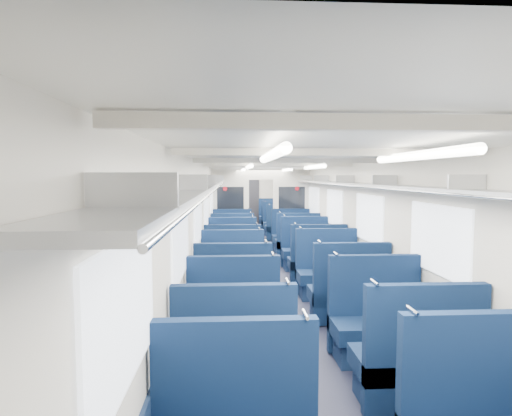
{
  "coord_description": "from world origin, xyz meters",
  "views": [
    {
      "loc": [
        -0.85,
        -9.61,
        2.11
      ],
      "look_at": [
        -0.16,
        2.18,
        1.21
      ],
      "focal_mm": 29.66,
      "sensor_mm": 36.0,
      "label": 1
    }
  ],
  "objects_px": {
    "seat_8": "(233,297)",
    "seat_27": "(272,218)",
    "seat_14": "(232,254)",
    "seat_26": "(232,219)",
    "seat_20": "(232,229)",
    "seat_15": "(305,252)",
    "seat_12": "(233,265)",
    "seat_18": "(232,238)",
    "seat_21": "(283,229)",
    "seat_16": "(232,244)",
    "seat_11": "(328,275)",
    "seat_17": "(297,244)",
    "bulkhead": "(261,207)",
    "seat_4": "(234,368)",
    "seat_13": "(317,264)",
    "seat_19": "(291,238)",
    "seat_6": "(234,328)",
    "seat_22": "(232,225)",
    "seat_5": "(417,367)",
    "seat_10": "(233,278)",
    "seat_7": "(377,326)",
    "seat_24": "(232,221)",
    "seat_9": "(348,296)",
    "end_door": "(251,201)",
    "seat_25": "(275,222)",
    "seat_23": "(278,224)"
  },
  "relations": [
    {
      "from": "seat_8",
      "to": "seat_27",
      "type": "distance_m",
      "value": 11.44
    },
    {
      "from": "seat_14",
      "to": "seat_26",
      "type": "distance_m",
      "value": 7.76
    },
    {
      "from": "seat_20",
      "to": "seat_15",
      "type": "bearing_deg",
      "value": -68.76
    },
    {
      "from": "seat_12",
      "to": "seat_20",
      "type": "bearing_deg",
      "value": 90.0
    },
    {
      "from": "seat_18",
      "to": "seat_21",
      "type": "height_order",
      "value": "same"
    },
    {
      "from": "seat_16",
      "to": "seat_11",
      "type": "bearing_deg",
      "value": -64.36
    },
    {
      "from": "seat_11",
      "to": "seat_26",
      "type": "height_order",
      "value": "same"
    },
    {
      "from": "seat_8",
      "to": "seat_18",
      "type": "distance_m",
      "value": 5.71
    },
    {
      "from": "seat_17",
      "to": "seat_27",
      "type": "distance_m",
      "value": 6.67
    },
    {
      "from": "seat_15",
      "to": "seat_20",
      "type": "relative_size",
      "value": 1.0
    },
    {
      "from": "bulkhead",
      "to": "seat_15",
      "type": "distance_m",
      "value": 2.86
    },
    {
      "from": "seat_4",
      "to": "seat_13",
      "type": "distance_m",
      "value": 4.7
    },
    {
      "from": "seat_19",
      "to": "seat_6",
      "type": "bearing_deg",
      "value": -103.35
    },
    {
      "from": "seat_18",
      "to": "seat_22",
      "type": "height_order",
      "value": "same"
    },
    {
      "from": "seat_19",
      "to": "seat_21",
      "type": "relative_size",
      "value": 1.0
    },
    {
      "from": "seat_18",
      "to": "seat_11",
      "type": "bearing_deg",
      "value": -69.65
    },
    {
      "from": "seat_26",
      "to": "seat_13",
      "type": "bearing_deg",
      "value": -79.52
    },
    {
      "from": "seat_5",
      "to": "seat_10",
      "type": "height_order",
      "value": "same"
    },
    {
      "from": "seat_4",
      "to": "seat_20",
      "type": "xyz_separation_m",
      "value": [
        0.0,
        9.97,
        0.0
      ]
    },
    {
      "from": "seat_4",
      "to": "seat_7",
      "type": "bearing_deg",
      "value": 29.93
    },
    {
      "from": "seat_14",
      "to": "seat_24",
      "type": "distance_m",
      "value": 6.73
    },
    {
      "from": "seat_11",
      "to": "seat_21",
      "type": "height_order",
      "value": "same"
    },
    {
      "from": "seat_10",
      "to": "seat_15",
      "type": "xyz_separation_m",
      "value": [
        1.66,
        2.32,
        0.0
      ]
    },
    {
      "from": "seat_10",
      "to": "seat_9",
      "type": "bearing_deg",
      "value": -36.08
    },
    {
      "from": "seat_13",
      "to": "seat_20",
      "type": "bearing_deg",
      "value": 106.59
    },
    {
      "from": "seat_18",
      "to": "end_door",
      "type": "bearing_deg",
      "value": 83.13
    },
    {
      "from": "seat_5",
      "to": "seat_18",
      "type": "xyz_separation_m",
      "value": [
        -1.66,
        8.03,
        0.0
      ]
    },
    {
      "from": "seat_26",
      "to": "seat_21",
      "type": "bearing_deg",
      "value": -63.85
    },
    {
      "from": "seat_5",
      "to": "seat_15",
      "type": "distance_m",
      "value": 5.78
    },
    {
      "from": "seat_7",
      "to": "seat_17",
      "type": "height_order",
      "value": "same"
    },
    {
      "from": "seat_15",
      "to": "seat_22",
      "type": "distance_m",
      "value": 5.66
    },
    {
      "from": "bulkhead",
      "to": "seat_21",
      "type": "xyz_separation_m",
      "value": [
        0.83,
        1.69,
        -0.86
      ]
    },
    {
      "from": "seat_10",
      "to": "seat_11",
      "type": "relative_size",
      "value": 1.0
    },
    {
      "from": "seat_9",
      "to": "bulkhead",
      "type": "bearing_deg",
      "value": 97.72
    },
    {
      "from": "seat_22",
      "to": "seat_7",
      "type": "bearing_deg",
      "value": -80.71
    },
    {
      "from": "seat_13",
      "to": "seat_14",
      "type": "xyz_separation_m",
      "value": [
        -1.66,
        1.21,
        0.0
      ]
    },
    {
      "from": "seat_4",
      "to": "seat_17",
      "type": "height_order",
      "value": "same"
    },
    {
      "from": "seat_5",
      "to": "bulkhead",
      "type": "bearing_deg",
      "value": 95.66
    },
    {
      "from": "seat_25",
      "to": "seat_24",
      "type": "bearing_deg",
      "value": 176.15
    },
    {
      "from": "seat_15",
      "to": "seat_26",
      "type": "bearing_deg",
      "value": 102.21
    },
    {
      "from": "seat_17",
      "to": "seat_25",
      "type": "relative_size",
      "value": 1.0
    },
    {
      "from": "seat_6",
      "to": "seat_9",
      "type": "bearing_deg",
      "value": 35.54
    },
    {
      "from": "seat_27",
      "to": "seat_23",
      "type": "bearing_deg",
      "value": -90.0
    },
    {
      "from": "seat_6",
      "to": "seat_9",
      "type": "xyz_separation_m",
      "value": [
        1.66,
        1.19,
        0.0
      ]
    },
    {
      "from": "seat_4",
      "to": "seat_7",
      "type": "distance_m",
      "value": 1.92
    },
    {
      "from": "seat_8",
      "to": "seat_12",
      "type": "distance_m",
      "value": 2.21
    },
    {
      "from": "seat_17",
      "to": "seat_23",
      "type": "relative_size",
      "value": 1.0
    },
    {
      "from": "seat_4",
      "to": "seat_10",
      "type": "relative_size",
      "value": 1.0
    },
    {
      "from": "seat_20",
      "to": "seat_24",
      "type": "relative_size",
      "value": 1.0
    },
    {
      "from": "seat_8",
      "to": "seat_10",
      "type": "relative_size",
      "value": 1.0
    }
  ]
}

